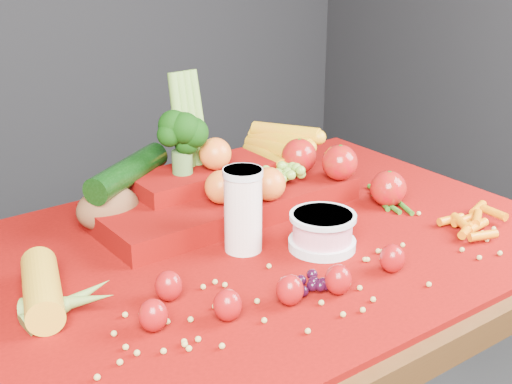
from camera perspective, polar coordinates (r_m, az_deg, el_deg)
table at (r=1.34m, az=0.52°, el=-8.03°), size 1.10×0.80×0.75m
red_cloth at (r=1.29m, az=0.53°, el=-4.15°), size 1.05×0.75×0.01m
milk_glass at (r=1.22m, az=-1.05°, el=-1.23°), size 0.07×0.07×0.15m
yogurt_bowl at (r=1.25m, az=5.34°, el=-3.05°), size 0.12×0.12×0.06m
strawberry_scatter at (r=1.08m, az=0.73°, el=-7.58°), size 0.44×0.18×0.05m
dark_grape_cluster at (r=1.12m, az=4.03°, el=-7.35°), size 0.06×0.05×0.03m
soybean_scatter at (r=1.15m, az=6.61°, el=-7.17°), size 0.84×0.24×0.01m
corn_ear at (r=1.10m, az=-15.39°, el=-8.23°), size 0.23×0.26×0.06m
potato at (r=1.34m, az=-11.75°, el=-1.29°), size 0.12×0.09×0.08m
baby_carrot_pile at (r=1.39m, az=17.17°, el=-2.13°), size 0.18×0.17×0.03m
green_bean_pile at (r=1.47m, az=10.62°, el=-0.60°), size 0.14×0.12×0.01m
produce_mound at (r=1.40m, az=-1.93°, el=0.91°), size 0.58×0.38×0.27m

